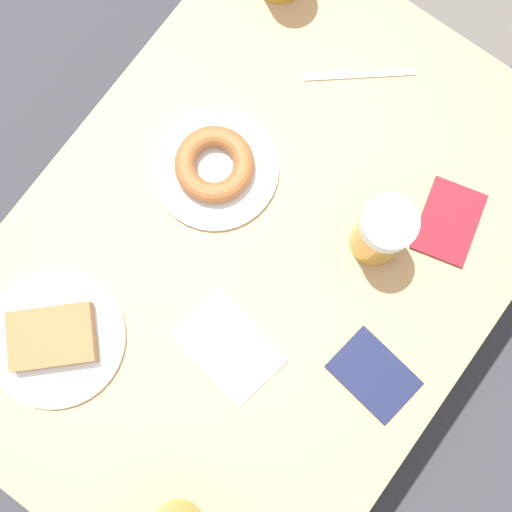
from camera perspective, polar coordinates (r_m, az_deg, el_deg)
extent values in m
plane|color=#333338|center=(1.83, 0.00, -3.97)|extent=(8.00, 8.00, 0.00)
cube|color=tan|center=(1.14, 0.00, -0.30)|extent=(0.72, 1.01, 0.03)
cylinder|color=black|center=(1.66, 0.60, 17.18)|extent=(0.04, 0.04, 0.68)
cylinder|color=black|center=(1.62, 19.39, 4.14)|extent=(0.04, 0.04, 0.68)
cylinder|color=#514C47|center=(1.78, 5.57, 15.91)|extent=(0.03, 0.03, 0.45)
cylinder|color=#514C47|center=(1.76, 15.50, 9.99)|extent=(0.03, 0.03, 0.45)
cylinder|color=white|center=(1.15, -15.73, -6.32)|extent=(0.22, 0.22, 0.01)
cube|color=brown|center=(1.13, -16.01, -6.25)|extent=(0.16, 0.15, 0.03)
cylinder|color=white|center=(1.15, -3.29, 7.00)|extent=(0.21, 0.21, 0.01)
torus|color=brown|center=(1.13, -3.35, 7.32)|extent=(0.13, 0.13, 0.03)
cylinder|color=#C68C23|center=(1.09, 9.91, 1.72)|extent=(0.08, 0.08, 0.12)
cylinder|color=white|center=(1.02, 10.62, 2.56)|extent=(0.08, 0.08, 0.03)
cube|color=white|center=(1.11, -2.15, -7.24)|extent=(0.17, 0.13, 0.00)
cube|color=silver|center=(1.22, 8.28, 14.18)|extent=(0.15, 0.13, 0.00)
cube|color=maroon|center=(1.17, 15.18, 2.67)|extent=(0.12, 0.14, 0.01)
cube|color=#141938|center=(1.12, 9.41, -9.36)|extent=(0.14, 0.11, 0.01)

